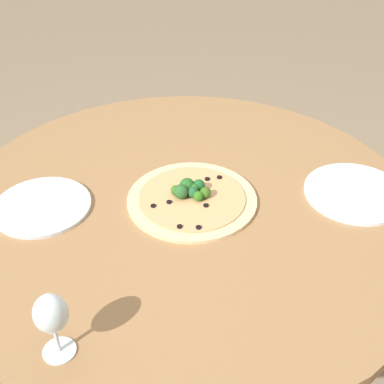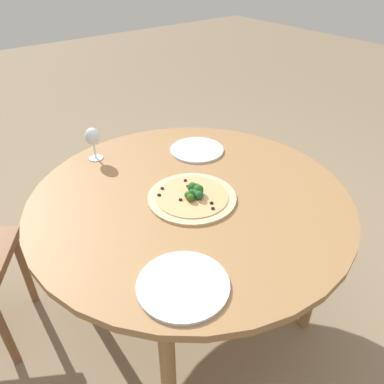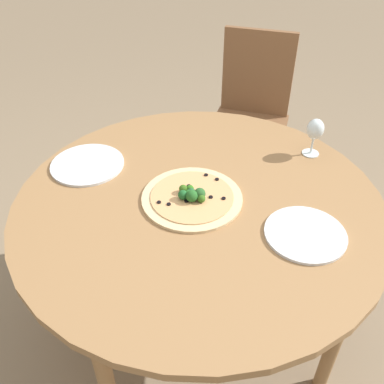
% 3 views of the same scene
% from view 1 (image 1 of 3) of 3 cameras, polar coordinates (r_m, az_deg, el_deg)
% --- Properties ---
extents(ground_plane, '(12.00, 12.00, 0.00)m').
position_cam_1_polar(ground_plane, '(1.92, -0.66, -18.27)').
color(ground_plane, '#847056').
extents(dining_table, '(1.25, 1.25, 0.71)m').
position_cam_1_polar(dining_table, '(1.44, -0.83, -3.15)').
color(dining_table, olive).
rests_on(dining_table, ground_plane).
extents(pizza, '(0.34, 0.34, 0.05)m').
position_cam_1_polar(pizza, '(1.40, -0.03, -0.59)').
color(pizza, '#DBBC89').
rests_on(pizza, dining_table).
extents(wine_glass, '(0.06, 0.06, 0.15)m').
position_cam_1_polar(wine_glass, '(1.02, -14.79, -12.62)').
color(wine_glass, silver).
rests_on(wine_glass, dining_table).
extents(plate_near, '(0.25, 0.25, 0.01)m').
position_cam_1_polar(plate_near, '(1.43, -15.68, -1.46)').
color(plate_near, silver).
rests_on(plate_near, dining_table).
extents(plate_far, '(0.27, 0.27, 0.01)m').
position_cam_1_polar(plate_far, '(1.49, 17.03, -0.06)').
color(plate_far, silver).
rests_on(plate_far, dining_table).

